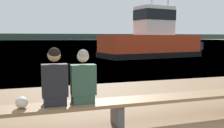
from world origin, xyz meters
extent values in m
plane|color=#5684A3|center=(0.00, 126.76, 0.00)|extent=(240.00, 240.00, 0.00)
cube|color=#2D3D2D|center=(0.00, 189.56, 2.12)|extent=(600.00, 12.00, 4.25)
cube|color=#8E6B47|center=(-0.81, 2.63, 0.44)|extent=(6.17, 0.56, 0.06)
cube|color=#515156|center=(-0.81, 2.63, 0.20)|extent=(0.12, 0.48, 0.40)
cube|color=black|center=(-1.94, 2.68, 0.55)|extent=(0.38, 0.34, 0.16)
cube|color=black|center=(-1.94, 2.61, 0.91)|extent=(0.43, 0.22, 0.56)
sphere|color=tan|center=(-1.94, 2.61, 1.34)|extent=(0.22, 0.22, 0.22)
sphere|color=black|center=(-1.94, 2.59, 1.37)|extent=(0.20, 0.20, 0.20)
cube|color=#2D4C3D|center=(-1.45, 2.68, 0.55)|extent=(0.38, 0.34, 0.16)
cube|color=#2D4C3D|center=(-1.45, 2.61, 0.89)|extent=(0.43, 0.22, 0.54)
sphere|color=beige|center=(-1.45, 2.61, 1.31)|extent=(0.21, 0.21, 0.21)
sphere|color=gray|center=(-1.45, 2.59, 1.33)|extent=(0.19, 0.19, 0.19)
ellipsoid|color=beige|center=(-2.48, 2.63, 0.56)|extent=(0.21, 0.23, 0.19)
cube|color=red|center=(6.99, 17.23, 0.91)|extent=(8.62, 4.61, 1.82)
cube|color=black|center=(6.99, 17.23, 0.22)|extent=(8.81, 4.76, 0.44)
cube|color=silver|center=(7.40, 17.30, 2.99)|extent=(3.16, 2.41, 2.35)
cube|color=black|center=(7.40, 17.30, 3.46)|extent=(3.23, 2.49, 0.84)
cube|color=#1E2847|center=(14.85, 27.29, 0.49)|extent=(8.37, 3.84, 0.98)
cylinder|color=#B7B7BC|center=(14.45, 27.38, 5.47)|extent=(0.12, 0.12, 8.99)
cylinder|color=#B7B7BC|center=(14.45, 27.38, 1.88)|extent=(3.58, 0.88, 0.08)
camera|label=1|loc=(-2.27, -1.67, 1.64)|focal=40.00mm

